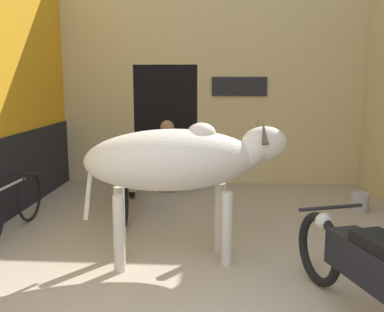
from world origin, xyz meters
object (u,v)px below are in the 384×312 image
Objects in this scene: motorcycle_far at (128,180)px; bucket at (359,202)px; cow at (181,161)px; motorcycle_near at (370,269)px; bicycle at (11,206)px; plastic_stool at (194,175)px; shopkeeper_seated at (167,153)px.

motorcycle_far is 7.84× the size of bucket.
motorcycle_near is at bearing -37.01° from cow.
motorcycle_far reaches higher than bicycle.
plastic_stool is (-1.54, 4.21, -0.22)m from motorcycle_near.
shopkeeper_seated is 0.62m from plastic_stool.
cow is 2.28m from bicycle.
motorcycle_near is at bearing -49.82° from motorcycle_far.
motorcycle_far is 1.57m from bicycle.
plastic_stool is 1.55× the size of bucket.
plastic_stool is (0.84, 1.39, -0.22)m from motorcycle_far.
plastic_stool is at bearing 50.06° from bicycle.
bicycle is 4.05× the size of plastic_stool.
shopkeeper_seated is (0.40, 1.21, 0.18)m from motorcycle_far.
cow is 1.25× the size of bicycle.
shopkeeper_seated is at bearing 116.18° from motorcycle_near.
bicycle is 1.42× the size of shopkeeper_seated.
motorcycle_near is at bearing -105.45° from bucket.
bucket is at bearing 15.40° from bicycle.
motorcycle_far is at bearing 130.18° from motorcycle_near.
cow is at bearing -17.80° from bicycle.
shopkeeper_seated is (1.59, 2.24, 0.28)m from bicycle.
bicycle is at bearing -129.94° from plastic_stool.
shopkeeper_seated reaches higher than bicycle.
shopkeeper_seated is (-1.98, 4.03, 0.17)m from motorcycle_near.
plastic_stool is at bearing 58.93° from motorcycle_far.
motorcycle_far is 5.04× the size of plastic_stool.
bucket is at bearing 74.55° from motorcycle_near.
bucket is (2.81, -1.03, -0.49)m from shopkeeper_seated.
motorcycle_far reaches higher than bucket.
cow is at bearing -89.05° from plastic_stool.
plastic_stool is at bearing 90.95° from cow.
shopkeeper_seated is at bearing 159.92° from bucket.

